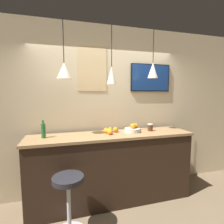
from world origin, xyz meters
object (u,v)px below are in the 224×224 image
(bar_stool, at_px, (69,197))
(mounted_tv, at_px, (150,78))
(fruit_bowl, at_px, (133,129))
(spread_jar, at_px, (150,127))
(juice_bottle, at_px, (43,130))

(bar_stool, height_order, mounted_tv, mounted_tv)
(mounted_tv, bearing_deg, fruit_bowl, -146.61)
(spread_jar, xyz_separation_m, mounted_tv, (0.15, 0.31, 0.86))
(fruit_bowl, xyz_separation_m, juice_bottle, (-1.39, -0.00, 0.05))
(fruit_bowl, relative_size, juice_bottle, 1.01)
(fruit_bowl, relative_size, spread_jar, 2.21)
(juice_bottle, height_order, spread_jar, juice_bottle)
(juice_bottle, xyz_separation_m, spread_jar, (1.71, 0.00, -0.05))
(juice_bottle, bearing_deg, fruit_bowl, 0.09)
(fruit_bowl, bearing_deg, spread_jar, -0.40)
(spread_jar, distance_m, mounted_tv, 0.93)
(fruit_bowl, bearing_deg, bar_stool, -151.16)
(mounted_tv, bearing_deg, juice_bottle, -170.50)
(bar_stool, xyz_separation_m, juice_bottle, (-0.31, 0.59, 0.71))
(bar_stool, bearing_deg, juice_bottle, 117.99)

